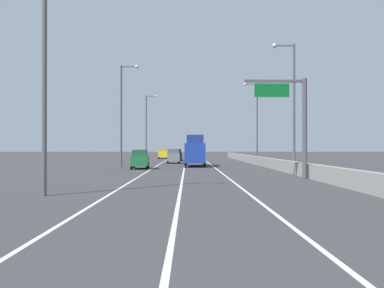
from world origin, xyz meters
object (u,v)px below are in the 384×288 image
object	(u,v)px
overhead_sign_gantry	(295,115)
car_black_2	(176,155)
car_green_3	(140,159)
lamp_post_left_near	(49,57)
car_yellow_0	(163,154)
lamp_post_left_mid	(123,109)
box_truck	(195,152)
car_gray_1	(173,156)
lamp_post_left_far	(147,123)
lamp_post_right_third	(255,118)
lamp_post_right_second	(292,100)

from	to	relation	value
overhead_sign_gantry	car_black_2	size ratio (longest dim) A/B	1.55
car_black_2	car_green_3	bearing A→B (deg)	-96.24
lamp_post_left_near	car_yellow_0	size ratio (longest dim) A/B	2.61
overhead_sign_gantry	car_yellow_0	xyz separation A→B (m)	(-12.99, 58.40, -3.70)
overhead_sign_gantry	car_yellow_0	distance (m)	59.94
car_yellow_0	car_green_3	size ratio (longest dim) A/B	1.03
lamp_post_left_mid	box_truck	bearing A→B (deg)	19.97
car_gray_1	car_black_2	distance (m)	12.55
car_yellow_0	lamp_post_left_far	bearing A→B (deg)	-105.53
car_green_3	box_truck	xyz separation A→B (m)	(6.07, 6.45, 0.74)
car_black_2	car_green_3	distance (m)	29.47
overhead_sign_gantry	lamp_post_right_third	bearing A→B (deg)	86.52
overhead_sign_gantry	car_gray_1	size ratio (longest dim) A/B	1.64
lamp_post_left_far	box_truck	bearing A→B (deg)	-73.23
overhead_sign_gantry	lamp_post_right_third	world-z (taller)	lamp_post_right_third
lamp_post_right_second	car_yellow_0	bearing A→B (deg)	106.04
lamp_post_right_third	car_yellow_0	distance (m)	29.72
lamp_post_right_third	box_truck	size ratio (longest dim) A/B	1.48
overhead_sign_gantry	lamp_post_left_mid	bearing A→B (deg)	129.33
lamp_post_right_third	car_yellow_0	size ratio (longest dim) A/B	2.61
overhead_sign_gantry	box_truck	world-z (taller)	overhead_sign_gantry
lamp_post_right_second	box_truck	xyz separation A→B (m)	(-8.65, 14.17, -4.96)
lamp_post_left_far	overhead_sign_gantry	bearing A→B (deg)	-72.73
car_gray_1	car_green_3	bearing A→B (deg)	-100.44
overhead_sign_gantry	car_gray_1	bearing A→B (deg)	107.35
overhead_sign_gantry	lamp_post_left_near	bearing A→B (deg)	-141.40
lamp_post_right_third	lamp_post_left_mid	xyz separation A→B (m)	(-17.54, -14.46, 0.00)
lamp_post_left_near	car_black_2	bearing A→B (deg)	85.18
car_black_2	car_yellow_0	bearing A→B (deg)	102.58
lamp_post_left_mid	car_black_2	bearing A→B (deg)	77.92
car_black_2	box_truck	bearing A→B (deg)	-82.85
lamp_post_left_far	car_gray_1	bearing A→B (deg)	-72.88
box_truck	car_gray_1	bearing A→B (deg)	106.17
lamp_post_left_near	car_gray_1	bearing A→B (deg)	83.97
box_truck	lamp_post_right_second	bearing A→B (deg)	-58.60
lamp_post_left_mid	lamp_post_left_far	distance (m)	30.70
overhead_sign_gantry	car_gray_1	distance (m)	34.02
car_yellow_0	box_truck	xyz separation A→B (m)	(5.89, -36.41, 0.75)
overhead_sign_gantry	lamp_post_right_third	xyz separation A→B (m)	(2.03, 33.40, 2.00)
lamp_post_right_third	lamp_post_left_far	distance (m)	23.84
car_yellow_0	car_gray_1	bearing A→B (deg)	-83.65
lamp_post_right_second	lamp_post_left_far	size ratio (longest dim) A/B	1.00
lamp_post_right_third	car_gray_1	world-z (taller)	lamp_post_right_third
overhead_sign_gantry	lamp_post_right_second	bearing A→B (deg)	78.79
lamp_post_right_second	box_truck	distance (m)	17.33
lamp_post_right_second	lamp_post_left_far	bearing A→B (deg)	112.10
car_gray_1	overhead_sign_gantry	bearing A→B (deg)	-72.65
car_yellow_0	car_black_2	distance (m)	13.90
car_black_2	lamp_post_left_mid	bearing A→B (deg)	-102.08
lamp_post_left_far	lamp_post_left_near	bearing A→B (deg)	-89.35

